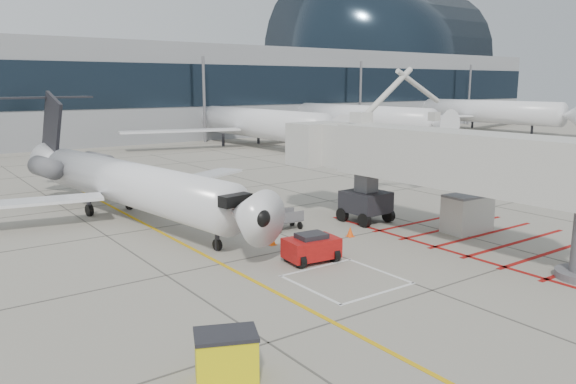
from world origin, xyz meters
TOP-DOWN VIEW (x-y plane):
  - ground_plane at (0.00, 0.00)m, footprint 260.00×260.00m
  - regional_jet at (-5.28, 12.65)m, footprint 26.37×31.45m
  - jet_bridge at (6.11, -0.13)m, footprint 10.13×20.00m
  - pushback_tug at (-1.64, 1.85)m, footprint 2.61×1.78m
  - spill_bin at (-10.26, -5.27)m, footprint 2.01×1.72m
  - baggage_cart at (0.85, 7.42)m, footprint 1.87×1.25m
  - ground_power_unit at (8.85, 0.98)m, footprint 2.80×1.74m
  - cone_nose at (-1.58, 5.21)m, footprint 0.40×0.40m
  - cone_side at (2.79, 4.05)m, footprint 0.40×0.40m
  - terminal_building at (10.00, 70.00)m, footprint 180.00×28.00m
  - terminal_glass_band at (10.00, 55.95)m, footprint 180.00×0.10m
  - terminal_dome at (70.00, 70.00)m, footprint 40.00×28.00m
  - bg_aircraft_c at (22.30, 46.00)m, footprint 33.67×37.41m
  - bg_aircraft_d at (39.72, 46.00)m, footprint 34.38×38.20m
  - bg_aircraft_e at (70.38, 46.00)m, footprint 35.76×39.73m

SIDE VIEW (x-z plane):
  - ground_plane at x=0.00m, z-range 0.00..0.00m
  - cone_nose at x=-1.58m, z-range 0.00..0.55m
  - cone_side at x=2.79m, z-range 0.00..0.56m
  - baggage_cart at x=0.85m, z-range 0.00..1.14m
  - pushback_tug at x=-1.64m, z-range 0.00..1.44m
  - spill_bin at x=-10.26m, z-range 0.00..1.47m
  - ground_power_unit at x=8.85m, z-range 0.00..2.14m
  - regional_jet at x=-5.28m, z-range 0.00..7.51m
  - jet_bridge at x=6.11m, z-range 0.00..7.85m
  - bg_aircraft_c at x=22.30m, z-range 0.00..11.22m
  - bg_aircraft_d at x=39.72m, z-range 0.00..11.46m
  - bg_aircraft_e at x=70.38m, z-range 0.00..11.92m
  - terminal_building at x=10.00m, z-range 0.00..14.00m
  - terminal_glass_band at x=10.00m, z-range 5.00..11.00m
  - terminal_dome at x=70.00m, z-range 0.00..28.00m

